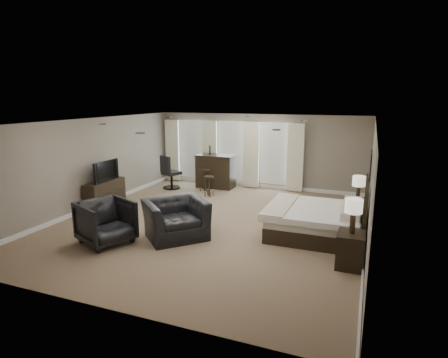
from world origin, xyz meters
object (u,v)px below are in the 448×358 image
(bar_stool_right, at_px, (209,186))
(lamp_near, at_px, (353,216))
(tv, at_px, (104,179))
(nightstand_far, at_px, (357,211))
(desk_chair, at_px, (171,172))
(dresser, at_px, (105,194))
(armchair_far, at_px, (106,220))
(lamp_far, at_px, (358,189))
(bar_stool_left, at_px, (205,180))
(armchair_near, at_px, (176,213))
(bar_counter, at_px, (216,171))
(nightstand_near, at_px, (350,250))
(bed, at_px, (315,207))

(bar_stool_right, bearing_deg, lamp_near, -39.26)
(lamp_near, distance_m, tv, 7.08)
(nightstand_far, bearing_deg, desk_chair, 167.69)
(dresser, xyz_separation_m, armchair_far, (1.82, -2.22, 0.13))
(lamp_far, xyz_separation_m, bar_stool_left, (-5.03, 1.49, -0.49))
(bar_stool_left, bearing_deg, armchair_near, -74.34)
(lamp_far, height_order, bar_counter, lamp_far)
(lamp_far, xyz_separation_m, armchair_near, (-3.84, -2.76, -0.28))
(dresser, xyz_separation_m, armchair_near, (3.08, -1.35, 0.19))
(tv, xyz_separation_m, bar_stool_right, (2.34, 2.25, -0.53))
(lamp_far, bearing_deg, tv, -168.53)
(armchair_far, bearing_deg, tv, 62.34)
(lamp_far, relative_size, armchair_far, 0.63)
(dresser, bearing_deg, nightstand_far, 11.47)
(nightstand_far, relative_size, bar_counter, 0.39)
(armchair_near, bearing_deg, desk_chair, 73.77)
(tv, bearing_deg, nightstand_near, -102.19)
(bed, height_order, desk_chair, bed)
(bar_stool_left, height_order, bar_stool_right, bar_stool_left)
(lamp_far, distance_m, armchair_near, 4.73)
(bar_counter, bearing_deg, armchair_near, -78.05)
(bed, relative_size, armchair_near, 1.60)
(bar_counter, height_order, bar_stool_left, bar_counter)
(lamp_near, bearing_deg, bar_counter, 134.29)
(armchair_near, relative_size, bar_counter, 0.99)
(nightstand_near, height_order, lamp_far, lamp_far)
(bar_stool_right, xyz_separation_m, desk_chair, (-1.68, 0.52, 0.26))
(nightstand_far, height_order, dresser, dresser)
(nightstand_far, xyz_separation_m, bar_stool_left, (-5.03, 1.49, 0.11))
(bed, bearing_deg, nightstand_near, -58.46)
(nightstand_far, xyz_separation_m, dresser, (-6.92, -1.40, 0.13))
(bed, relative_size, bar_stool_left, 2.85)
(desk_chair, bearing_deg, bed, 177.05)
(nightstand_far, bearing_deg, tv, -168.53)
(bed, relative_size, dresser, 1.56)
(dresser, xyz_separation_m, desk_chair, (0.66, 2.77, 0.19))
(bed, height_order, tv, bed)
(dresser, height_order, tv, tv)
(lamp_far, height_order, dresser, lamp_far)
(bar_counter, bearing_deg, armchair_far, -92.40)
(desk_chair, bearing_deg, bar_stool_left, -149.64)
(bed, distance_m, armchair_near, 3.23)
(lamp_far, bearing_deg, armchair_near, -144.29)
(lamp_far, height_order, tv, lamp_far)
(tv, distance_m, bar_stool_right, 3.29)
(desk_chair, bearing_deg, armchair_near, 145.14)
(nightstand_near, xyz_separation_m, dresser, (-6.92, 1.50, 0.06))
(bar_counter, bearing_deg, bar_stool_left, -105.41)
(nightstand_near, height_order, lamp_near, lamp_near)
(lamp_far, bearing_deg, nightstand_near, -90.00)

